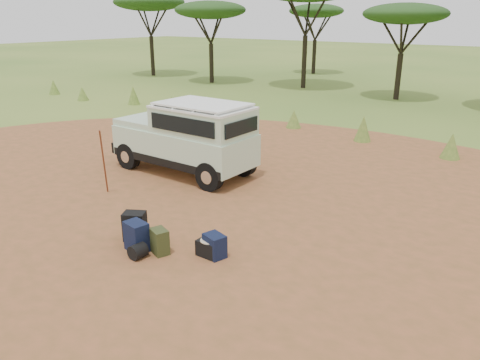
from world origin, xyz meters
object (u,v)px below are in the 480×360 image
Objects in this scene: backpack_navy at (137,237)px; safari_vehicle at (187,139)px; hard_case at (210,248)px; backpack_black at (135,226)px; walking_staff at (104,162)px; duffel_navy at (215,246)px; backpack_olive at (160,242)px.

safari_vehicle is at bearing 130.10° from backpack_navy.
backpack_black is at bearing -167.39° from hard_case.
backpack_black is at bearing 152.02° from backpack_navy.
walking_staff reaches higher than backpack_navy.
backpack_navy reaches higher than duffel_navy.
duffel_navy is (1.32, 0.67, -0.07)m from backpack_navy.
backpack_black is 1.30× the size of duffel_navy.
backpack_olive is (0.43, 0.17, -0.04)m from backpack_navy.
backpack_black reaches higher than duffel_navy.
backpack_navy is 0.46m from backpack_olive.
backpack_navy is (2.84, -1.56, -0.54)m from walking_staff.
safari_vehicle is at bearing 146.29° from backpack_olive.
walking_staff is 3.60m from backpack_olive.
walking_staff is 3.45× the size of backpack_olive.
safari_vehicle is 4.24m from backpack_black.
backpack_olive reaches higher than hard_case.
backpack_olive is at bearing -67.47° from walking_staff.
safari_vehicle is 2.53× the size of walking_staff.
duffel_navy is 0.12m from hard_case.
backpack_black reaches higher than backpack_olive.
safari_vehicle is at bearing 88.34° from backpack_black.
walking_staff is 2.92× the size of backpack_navy.
walking_staff is at bearing -101.63° from safari_vehicle.
walking_staff is at bearing 177.42° from backpack_olive.
backpack_navy is (2.32, -3.98, -0.69)m from safari_vehicle.
safari_vehicle reaches higher than hard_case.
safari_vehicle reaches higher than backpack_navy.
hard_case is at bearing 51.23° from backpack_olive.
walking_staff is at bearing 167.44° from hard_case.
backpack_black is at bearing -61.81° from safari_vehicle.
backpack_navy is at bearing -67.32° from backpack_black.
walking_staff is 2.83m from backpack_black.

